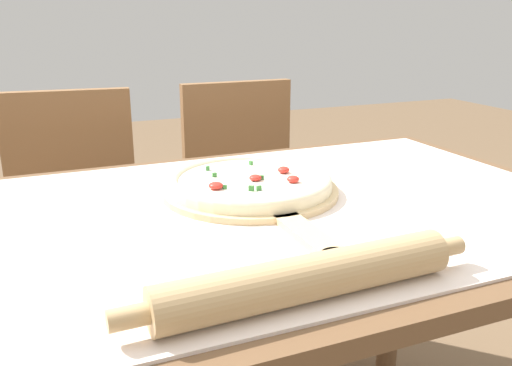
{
  "coord_description": "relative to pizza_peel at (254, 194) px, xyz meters",
  "views": [
    {
      "loc": [
        -0.35,
        -0.86,
        1.12
      ],
      "look_at": [
        0.03,
        0.06,
        0.81
      ],
      "focal_mm": 38.0,
      "sensor_mm": 36.0,
      "label": 1
    }
  ],
  "objects": [
    {
      "name": "rolling_pin",
      "position": [
        -0.09,
        -0.39,
        0.02
      ],
      "size": [
        0.49,
        0.07,
        0.06
      ],
      "rotation": [
        0.0,
        0.0,
        0.03
      ],
      "color": "tan",
      "rests_on": "towel_cloth"
    },
    {
      "name": "towel_cloth",
      "position": [
        -0.03,
        -0.07,
        -0.01
      ],
      "size": [
        1.25,
        0.76,
        0.0
      ],
      "color": "silver",
      "rests_on": "dining_table"
    },
    {
      "name": "pizza_peel",
      "position": [
        0.0,
        0.0,
        0.0
      ],
      "size": [
        0.35,
        0.54,
        0.01
      ],
      "color": "#D6B784",
      "rests_on": "towel_cloth"
    },
    {
      "name": "chair_right",
      "position": [
        0.25,
        0.68,
        -0.26
      ],
      "size": [
        0.4,
        0.4,
        0.9
      ],
      "rotation": [
        0.0,
        0.0,
        -0.0
      ],
      "color": "brown",
      "rests_on": "ground_plane"
    },
    {
      "name": "chair_left",
      "position": [
        -0.3,
        0.68,
        -0.26
      ],
      "size": [
        0.44,
        0.44,
        0.9
      ],
      "rotation": [
        0.0,
        0.0,
        -0.09
      ],
      "color": "brown",
      "rests_on": "ground_plane"
    },
    {
      "name": "pizza",
      "position": [
        0.0,
        0.02,
        0.02
      ],
      "size": [
        0.32,
        0.32,
        0.03
      ],
      "color": "beige",
      "rests_on": "pizza_peel"
    },
    {
      "name": "dining_table",
      "position": [
        -0.03,
        -0.07,
        -0.13
      ],
      "size": [
        1.33,
        0.84,
        0.77
      ],
      "color": "brown",
      "rests_on": "ground_plane"
    }
  ]
}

